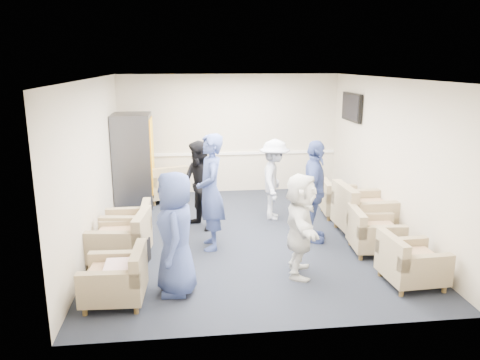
{
  "coord_description": "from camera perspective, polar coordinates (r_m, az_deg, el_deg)",
  "views": [
    {
      "loc": [
        -1.02,
        -7.62,
        2.96
      ],
      "look_at": [
        -0.09,
        0.2,
        0.97
      ],
      "focal_mm": 35.0,
      "sensor_mm": 36.0,
      "label": 1
    }
  ],
  "objects": [
    {
      "name": "armchair_right_near",
      "position": [
        6.84,
        19.89,
        -9.59
      ],
      "size": [
        0.79,
        0.79,
        0.6
      ],
      "rotation": [
        0.0,
        0.0,
        1.62
      ],
      "color": "#8B7A5A",
      "rests_on": "floor"
    },
    {
      "name": "right_wall",
      "position": [
        8.55,
        17.68,
        2.68
      ],
      "size": [
        0.02,
        6.0,
        2.7
      ],
      "primitive_type": "cube",
      "color": "beige",
      "rests_on": "floor"
    },
    {
      "name": "front_wall",
      "position": [
        5.0,
        5.36,
        -4.62
      ],
      "size": [
        5.0,
        0.02,
        2.7
      ],
      "primitive_type": "cube",
      "color": "beige",
      "rests_on": "floor"
    },
    {
      "name": "back_wall",
      "position": [
        10.79,
        -1.3,
        5.62
      ],
      "size": [
        5.0,
        0.02,
        2.7
      ],
      "primitive_type": "cube",
      "color": "beige",
      "rests_on": "floor"
    },
    {
      "name": "person_back_right",
      "position": [
        8.94,
        4.2,
        0.03
      ],
      "size": [
        0.81,
        1.11,
        1.55
      ],
      "primitive_type": "imported",
      "rotation": [
        0.0,
        0.0,
        1.32
      ],
      "color": "white",
      "rests_on": "floor"
    },
    {
      "name": "ceiling",
      "position": [
        7.69,
        0.84,
        12.28
      ],
      "size": [
        6.0,
        6.0,
        0.0
      ],
      "primitive_type": "plane",
      "rotation": [
        3.14,
        0.0,
        0.0
      ],
      "color": "silver",
      "rests_on": "back_wall"
    },
    {
      "name": "person_front_left",
      "position": [
        6.1,
        -7.86,
        -6.49
      ],
      "size": [
        0.53,
        0.8,
        1.63
      ],
      "primitive_type": "imported",
      "rotation": [
        0.0,
        0.0,
        -1.56
      ],
      "color": "#3A4B8B",
      "rests_on": "floor"
    },
    {
      "name": "armchair_corner",
      "position": [
        10.36,
        -9.1,
        -0.64
      ],
      "size": [
        1.08,
        1.08,
        0.68
      ],
      "rotation": [
        0.0,
        0.0,
        3.49
      ],
      "color": "#8B7A5A",
      "rests_on": "floor"
    },
    {
      "name": "armchair_right_midnear",
      "position": [
        7.76,
        15.8,
        -6.38
      ],
      "size": [
        0.82,
        0.82,
        0.6
      ],
      "rotation": [
        0.0,
        0.0,
        1.48
      ],
      "color": "#8B7A5A",
      "rests_on": "floor"
    },
    {
      "name": "backpack",
      "position": [
        7.34,
        -12.0,
        -8.01
      ],
      "size": [
        0.29,
        0.24,
        0.43
      ],
      "rotation": [
        0.0,
        0.0,
        -0.26
      ],
      "color": "black",
      "rests_on": "floor"
    },
    {
      "name": "person_front_right",
      "position": [
        6.62,
        7.38,
        -5.46
      ],
      "size": [
        0.72,
        1.44,
        1.49
      ],
      "primitive_type": "imported",
      "rotation": [
        0.0,
        0.0,
        1.36
      ],
      "color": "silver",
      "rests_on": "floor"
    },
    {
      "name": "armchair_left_far",
      "position": [
        7.94,
        -13.24,
        -5.74
      ],
      "size": [
        0.76,
        0.76,
        0.61
      ],
      "rotation": [
        0.0,
        0.0,
        -1.57
      ],
      "color": "#8B7A5A",
      "rests_on": "floor"
    },
    {
      "name": "armchair_right_midfar",
      "position": [
        8.49,
        14.66,
        -3.96
      ],
      "size": [
        0.98,
        0.98,
        0.76
      ],
      "rotation": [
        0.0,
        0.0,
        1.6
      ],
      "color": "#8B7A5A",
      "rests_on": "floor"
    },
    {
      "name": "left_wall",
      "position": [
        7.93,
        -17.42,
        1.84
      ],
      "size": [
        0.02,
        6.0,
        2.7
      ],
      "primitive_type": "cube",
      "color": "beige",
      "rests_on": "floor"
    },
    {
      "name": "armchair_right_far",
      "position": [
        9.41,
        11.94,
        -2.53
      ],
      "size": [
        0.82,
        0.82,
        0.6
      ],
      "rotation": [
        0.0,
        0.0,
        1.47
      ],
      "color": "#8B7A5A",
      "rests_on": "floor"
    },
    {
      "name": "chair_rail",
      "position": [
        10.85,
        -1.28,
        3.25
      ],
      "size": [
        4.98,
        0.04,
        0.06
      ],
      "primitive_type": "cube",
      "color": "white",
      "rests_on": "back_wall"
    },
    {
      "name": "person_back_left",
      "position": [
        8.39,
        -4.91,
        -0.72
      ],
      "size": [
        0.95,
        0.99,
        1.61
      ],
      "primitive_type": "imported",
      "rotation": [
        0.0,
        0.0,
        -0.97
      ],
      "color": "black",
      "rests_on": "floor"
    },
    {
      "name": "armchair_left_mid",
      "position": [
        7.33,
        -13.96,
        -7.25
      ],
      "size": [
        0.92,
        0.92,
        0.66
      ],
      "rotation": [
        0.0,
        0.0,
        -1.7
      ],
      "color": "#8B7A5A",
      "rests_on": "floor"
    },
    {
      "name": "pillow",
      "position": [
        6.13,
        -14.72,
        -10.38
      ],
      "size": [
        0.31,
        0.41,
        0.12
      ],
      "primitive_type": "cube",
      "rotation": [
        0.0,
        0.0,
        -1.56
      ],
      "color": "silver",
      "rests_on": "armchair_left_near"
    },
    {
      "name": "armchair_left_near",
      "position": [
        6.19,
        -14.6,
        -11.71
      ],
      "size": [
        0.79,
        0.79,
        0.6
      ],
      "rotation": [
        0.0,
        0.0,
        -1.62
      ],
      "color": "#8B7A5A",
      "rests_on": "floor"
    },
    {
      "name": "vending_machine",
      "position": [
        10.02,
        -12.81,
        2.39
      ],
      "size": [
        0.78,
        0.92,
        1.93
      ],
      "color": "#47484E",
      "rests_on": "floor"
    },
    {
      "name": "floor",
      "position": [
        8.24,
        0.77,
        -6.84
      ],
      "size": [
        6.0,
        6.0,
        0.0
      ],
      "primitive_type": "plane",
      "color": "black",
      "rests_on": "ground"
    },
    {
      "name": "person_mid_right",
      "position": [
        7.88,
        9.02,
        -1.41
      ],
      "size": [
        0.7,
        1.09,
        1.72
      ],
      "primitive_type": "imported",
      "rotation": [
        0.0,
        0.0,
        1.27
      ],
      "color": "#3A4B8B",
      "rests_on": "floor"
    },
    {
      "name": "person_mid_left",
      "position": [
        7.48,
        -3.61,
        -1.48
      ],
      "size": [
        0.48,
        0.7,
        1.88
      ],
      "primitive_type": "imported",
      "rotation": [
        0.0,
        0.0,
        -1.53
      ],
      "color": "#3A4B8B",
      "rests_on": "floor"
    },
    {
      "name": "tv",
      "position": [
        10.08,
        13.45,
        8.62
      ],
      "size": [
        0.1,
        1.0,
        0.58
      ],
      "color": "black",
      "rests_on": "right_wall"
    }
  ]
}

